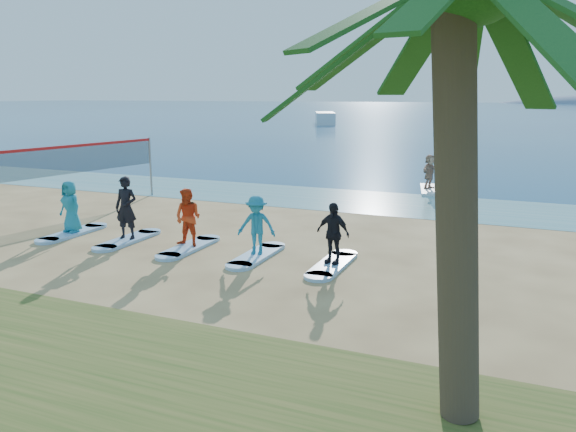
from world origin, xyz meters
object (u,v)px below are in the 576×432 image
at_px(boat_offshore_a, 325,124).
at_px(student_3, 257,225).
at_px(volleyball_net, 58,162).
at_px(surfboard_2, 189,247).
at_px(paddleboard, 429,190).
at_px(student_1, 126,208).
at_px(surfboard_0, 73,233).
at_px(student_2, 188,218).
at_px(surfboard_3, 257,255).
at_px(student_0, 70,207).
at_px(surfboard_4, 332,265).
at_px(paddleboarder, 430,172).
at_px(student_4, 333,233).
at_px(surfboard_1, 128,240).

distance_m(boat_offshore_a, student_3, 69.66).
distance_m(volleyball_net, surfboard_2, 7.77).
height_order(paddleboard, student_1, student_1).
distance_m(surfboard_0, student_3, 6.50).
distance_m(paddleboard, boat_offshore_a, 58.75).
relative_size(paddleboard, surfboard_2, 1.36).
distance_m(volleyball_net, student_2, 7.61).
bearing_deg(student_2, student_1, -179.17).
xyz_separation_m(boat_offshore_a, surfboard_3, (21.21, -66.34, 0.04)).
height_order(student_0, surfboard_3, student_0).
bearing_deg(surfboard_0, surfboard_4, 0.00).
height_order(surfboard_3, surfboard_4, same).
bearing_deg(surfboard_4, volleyball_net, 167.95).
height_order(boat_offshore_a, surfboard_0, boat_offshore_a).
relative_size(paddleboard, surfboard_0, 1.36).
distance_m(surfboard_2, student_3, 2.31).
distance_m(boat_offshore_a, student_2, 69.03).
height_order(student_2, student_3, student_2).
distance_m(volleyball_net, student_0, 3.88).
relative_size(volleyball_net, student_2, 5.44).
relative_size(paddleboarder, student_1, 0.83).
height_order(student_1, surfboard_2, student_1).
relative_size(surfboard_0, student_0, 1.36).
bearing_deg(student_0, student_3, 7.37).
bearing_deg(paddleboard, surfboard_2, -121.53).
height_order(student_3, student_4, student_3).
bearing_deg(surfboard_3, paddleboard, 78.56).
relative_size(volleyball_net, surfboard_1, 4.06).
bearing_deg(surfboard_2, paddleboarder, 69.56).
height_order(surfboard_1, surfboard_2, same).
xyz_separation_m(boat_offshore_a, student_3, (21.21, -66.34, 0.89)).
distance_m(surfboard_0, surfboard_3, 6.45).
bearing_deg(student_1, volleyball_net, 146.59).
bearing_deg(paddleboarder, surfboard_4, -161.97).
bearing_deg(student_3, student_1, 167.89).
xyz_separation_m(student_0, surfboard_4, (8.60, 0.00, -0.85)).
bearing_deg(surfboard_4, student_1, -180.00).
distance_m(paddleboard, surfboard_1, 14.36).
height_order(paddleboard, student_4, student_4).
height_order(volleyball_net, surfboard_1, volleyball_net).
xyz_separation_m(student_1, surfboard_2, (2.15, 0.00, -0.98)).
bearing_deg(student_0, surfboard_2, 7.37).
relative_size(student_0, student_1, 0.86).
height_order(student_1, student_2, student_1).
relative_size(surfboard_1, surfboard_4, 1.00).
bearing_deg(student_0, student_2, 7.37).
relative_size(volleyball_net, paddleboarder, 5.78).
distance_m(paddleboarder, student_0, 15.50).
relative_size(paddleboard, student_1, 1.60).
bearing_deg(student_3, boat_offshore_a, 95.62).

